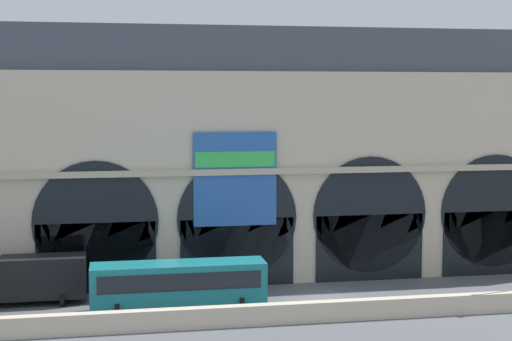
# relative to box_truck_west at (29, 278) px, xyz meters

# --- Properties ---
(ground_plane) EXTENTS (200.00, 200.00, 0.00)m
(ground_plane) POSITION_rel_box_truck_west_xyz_m (19.07, -2.86, -1.70)
(ground_plane) COLOR #54565B
(quay_parapet_wall) EXTENTS (90.00, 0.70, 1.24)m
(quay_parapet_wall) POSITION_rel_box_truck_west_xyz_m (19.07, -7.31, -1.08)
(quay_parapet_wall) COLOR beige
(quay_parapet_wall) RESTS_ON ground
(station_building) EXTENTS (51.23, 4.97, 18.54)m
(station_building) POSITION_rel_box_truck_west_xyz_m (19.11, 4.40, 7.28)
(station_building) COLOR beige
(station_building) RESTS_ON ground
(box_truck_west) EXTENTS (7.50, 2.91, 3.12)m
(box_truck_west) POSITION_rel_box_truck_west_xyz_m (0.00, 0.00, 0.00)
(box_truck_west) COLOR black
(box_truck_west) RESTS_ON ground
(bus_midwest) EXTENTS (11.00, 3.25, 3.10)m
(bus_midwest) POSITION_rel_box_truck_west_xyz_m (9.50, -3.48, 0.08)
(bus_midwest) COLOR #19727A
(bus_midwest) RESTS_ON ground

